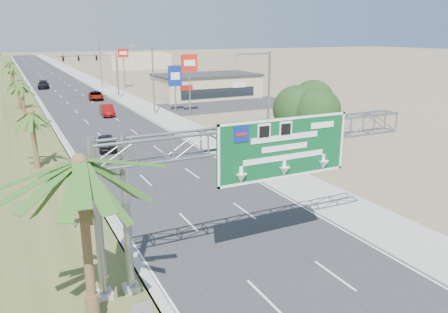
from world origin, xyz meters
TOP-DOWN VIEW (x-y plane):
  - road at (0.00, 110.00)m, footprint 12.00×300.00m
  - sidewalk_right at (8.50, 110.00)m, footprint 4.00×300.00m
  - median_grass at (-10.00, 110.00)m, footprint 7.00×300.00m
  - sign_gantry at (-1.06, 9.93)m, footprint 16.75×1.24m
  - palm_near at (-9.20, 8.00)m, footprint 5.70×5.70m
  - palm_row_b at (-9.50, 32.00)m, footprint 3.99×3.99m
  - palm_row_c at (-9.50, 48.00)m, footprint 3.99×3.99m
  - palm_row_d at (-9.50, 66.00)m, footprint 3.99×3.99m
  - palm_row_e at (-9.50, 85.00)m, footprint 3.99×3.99m
  - palm_row_f at (-9.50, 110.00)m, footprint 3.99×3.99m
  - streetlight_near at (7.30, 22.00)m, footprint 3.27×0.44m
  - streetlight_mid at (7.30, 52.00)m, footprint 3.27×0.44m
  - streetlight_far at (7.30, 88.00)m, footprint 3.27×0.44m
  - signal_mast at (5.17, 71.97)m, footprint 10.28×0.71m
  - store_building at (22.00, 66.00)m, footprint 18.00×10.00m
  - oak_near at (15.00, 26.00)m, footprint 4.50×4.50m
  - oak_far at (18.00, 30.00)m, footprint 3.50×3.50m
  - median_signback_b at (-8.50, 18.00)m, footprint 0.75×0.08m
  - building_distant_right at (30.00, 140.00)m, footprint 20.00×12.00m
  - car_left_lane at (-2.68, 35.98)m, footprint 2.29×4.54m
  - car_mid_lane at (1.50, 55.18)m, footprint 2.05×4.85m
  - car_right_lane at (3.10, 71.91)m, footprint 3.05×5.46m
  - car_far at (-3.71, 93.78)m, footprint 2.81×5.73m
  - pole_sign_red_near at (12.41, 50.64)m, footprint 2.41×0.42m
  - pole_sign_blue at (11.28, 53.50)m, footprint 2.00×0.37m
  - pole_sign_red_far at (11.99, 86.37)m, footprint 2.18×1.01m

SIDE VIEW (x-z plane):
  - road at x=0.00m, z-range 0.00..0.02m
  - sidewalk_right at x=8.50m, z-range 0.00..0.10m
  - median_grass at x=-10.00m, z-range 0.00..0.12m
  - car_right_lane at x=3.10m, z-range 0.00..1.44m
  - car_left_lane at x=-2.68m, z-range 0.00..1.48m
  - car_mid_lane at x=1.50m, z-range 0.00..1.56m
  - car_far at x=-3.71m, z-range 0.00..1.60m
  - median_signback_b at x=-8.50m, z-range 0.41..2.49m
  - store_building at x=22.00m, z-range 0.00..4.00m
  - building_distant_right at x=30.00m, z-range 0.00..5.00m
  - oak_far at x=18.00m, z-range 1.02..6.62m
  - palm_row_d at x=-9.50m, z-range 1.69..7.14m
  - oak_near at x=15.00m, z-range 1.13..7.93m
  - streetlight_near at x=7.30m, z-range -0.31..9.69m
  - streetlight_mid at x=7.30m, z-range -0.31..9.69m
  - streetlight_far at x=7.30m, z-range -0.31..9.69m
  - palm_row_f at x=-9.50m, z-range 1.83..7.58m
  - signal_mast at x=5.17m, z-range 0.85..8.85m
  - palm_row_b at x=-9.50m, z-range 1.93..7.87m
  - palm_row_e at x=-9.50m, z-range 2.02..8.16m
  - pole_sign_blue at x=11.28m, z-range 1.59..8.66m
  - palm_row_c at x=-9.50m, z-range 2.29..9.04m
  - sign_gantry at x=-1.06m, z-range 2.31..9.81m
  - pole_sign_red_far at x=11.99m, z-range 2.47..10.96m
  - pole_sign_red_near at x=12.41m, z-range 2.49..11.25m
  - palm_near at x=-9.20m, z-range 2.76..11.11m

